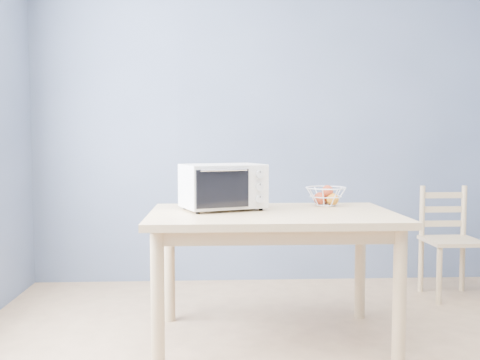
{
  "coord_description": "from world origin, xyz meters",
  "views": [
    {
      "loc": [
        -0.54,
        -2.14,
        1.15
      ],
      "look_at": [
        -0.38,
        0.95,
        0.93
      ],
      "focal_mm": 40.0,
      "sensor_mm": 36.0,
      "label": 1
    }
  ],
  "objects_px": {
    "dining_table": "(272,229)",
    "dining_chair": "(450,242)",
    "toaster_oven": "(220,186)",
    "fruit_basket": "(326,195)"
  },
  "relations": [
    {
      "from": "dining_table",
      "to": "dining_chair",
      "type": "relative_size",
      "value": 1.71
    },
    {
      "from": "toaster_oven",
      "to": "fruit_basket",
      "type": "distance_m",
      "value": 0.7
    },
    {
      "from": "dining_table",
      "to": "toaster_oven",
      "type": "bearing_deg",
      "value": 160.41
    },
    {
      "from": "toaster_oven",
      "to": "fruit_basket",
      "type": "bearing_deg",
      "value": -5.25
    },
    {
      "from": "dining_table",
      "to": "toaster_oven",
      "type": "distance_m",
      "value": 0.4
    },
    {
      "from": "dining_table",
      "to": "fruit_basket",
      "type": "xyz_separation_m",
      "value": [
        0.37,
        0.28,
        0.17
      ]
    },
    {
      "from": "dining_chair",
      "to": "fruit_basket",
      "type": "bearing_deg",
      "value": -153.15
    },
    {
      "from": "fruit_basket",
      "to": "toaster_oven",
      "type": "bearing_deg",
      "value": -165.07
    },
    {
      "from": "fruit_basket",
      "to": "dining_table",
      "type": "bearing_deg",
      "value": -142.5
    },
    {
      "from": "dining_table",
      "to": "fruit_basket",
      "type": "bearing_deg",
      "value": 37.5
    }
  ]
}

